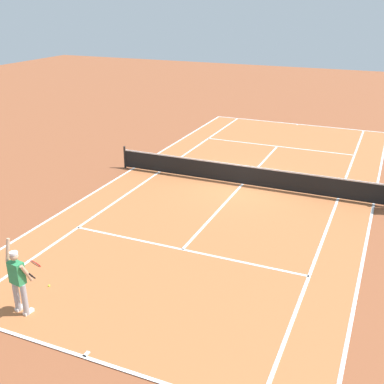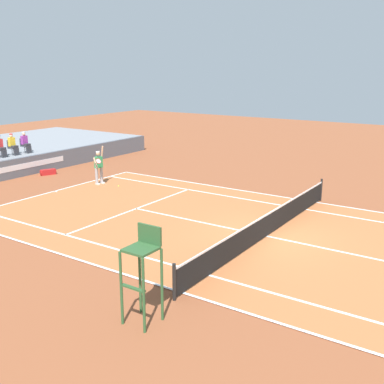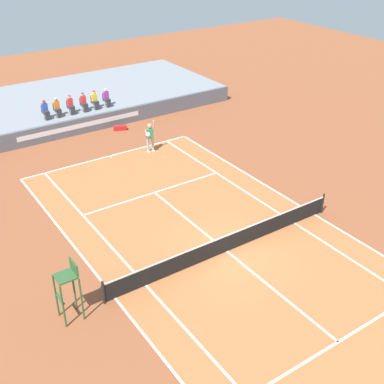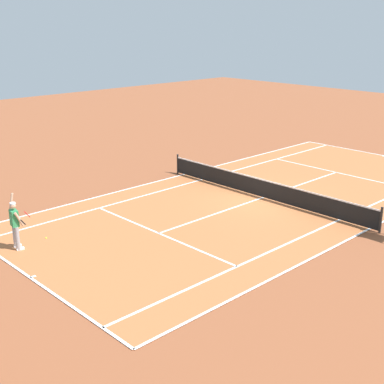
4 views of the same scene
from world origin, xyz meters
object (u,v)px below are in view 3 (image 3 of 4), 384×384
at_px(spectator_seated_0, 45,110).
at_px(spectator_seated_3, 84,102).
at_px(spectator_seated_2, 71,105).
at_px(tennis_ball, 163,157).
at_px(spectator_seated_5, 107,98).
at_px(umpire_chair, 68,284).
at_px(equipment_bag, 120,128).
at_px(tennis_player, 150,137).
at_px(spectator_seated_1, 57,108).
at_px(spectator_seated_4, 95,100).

height_order(spectator_seated_0, spectator_seated_3, same).
xyz_separation_m(spectator_seated_2, tennis_ball, (2.73, -7.46, -1.69)).
distance_m(spectator_seated_5, tennis_ball, 7.65).
height_order(spectator_seated_0, spectator_seated_5, same).
relative_size(tennis_ball, umpire_chair, 0.03).
bearing_deg(spectator_seated_0, equipment_bag, -24.81).
relative_size(spectator_seated_2, spectator_seated_3, 1.00).
bearing_deg(tennis_player, spectator_seated_1, 119.47).
bearing_deg(spectator_seated_2, tennis_player, -67.58).
height_order(spectator_seated_2, equipment_bag, spectator_seated_2).
relative_size(spectator_seated_0, spectator_seated_1, 1.00).
relative_size(spectator_seated_1, tennis_player, 0.61).
xyz_separation_m(spectator_seated_1, spectator_seated_3, (1.90, 0.00, 0.00)).
distance_m(spectator_seated_0, tennis_ball, 8.87).
relative_size(spectator_seated_0, spectator_seated_3, 1.00).
relative_size(tennis_player, umpire_chair, 0.85).
distance_m(spectator_seated_2, spectator_seated_5, 2.66).
height_order(spectator_seated_1, equipment_bag, spectator_seated_1).
bearing_deg(tennis_ball, spectator_seated_0, 121.05).
bearing_deg(tennis_ball, spectator_seated_3, 103.46).
xyz_separation_m(tennis_ball, umpire_chair, (-9.83, -9.86, 1.52)).
xyz_separation_m(spectator_seated_4, tennis_ball, (0.96, -7.46, -1.69)).
relative_size(umpire_chair, equipment_bag, 2.56).
relative_size(spectator_seated_4, tennis_ball, 18.60).
xyz_separation_m(tennis_ball, equipment_bag, (-0.16, 5.46, 0.13)).
distance_m(umpire_chair, equipment_bag, 18.17).
bearing_deg(spectator_seated_2, equipment_bag, -37.88).
bearing_deg(tennis_player, spectator_seated_2, 112.42).
relative_size(spectator_seated_1, equipment_bag, 1.33).
height_order(spectator_seated_2, tennis_ball, spectator_seated_2).
bearing_deg(tennis_ball, spectator_seated_1, 116.28).
bearing_deg(spectator_seated_1, tennis_player, -60.53).
xyz_separation_m(tennis_player, equipment_bag, (0.01, 4.22, -0.83)).
distance_m(spectator_seated_0, umpire_chair, 18.12).
bearing_deg(umpire_chair, spectator_seated_1, 70.48).
bearing_deg(tennis_player, spectator_seated_5, 89.16).
relative_size(spectator_seated_1, spectator_seated_3, 1.00).
distance_m(spectator_seated_4, umpire_chair, 19.46).
height_order(spectator_seated_0, spectator_seated_4, same).
bearing_deg(spectator_seated_0, spectator_seated_1, 0.00).
bearing_deg(tennis_player, tennis_ball, -82.32).
bearing_deg(equipment_bag, spectator_seated_4, 111.80).
distance_m(spectator_seated_2, spectator_seated_3, 0.95).
bearing_deg(equipment_bag, spectator_seated_1, 150.38).
relative_size(spectator_seated_2, spectator_seated_5, 1.00).
distance_m(tennis_player, equipment_bag, 4.30).
height_order(spectator_seated_3, umpire_chair, umpire_chair).
distance_m(spectator_seated_3, equipment_bag, 3.02).
height_order(spectator_seated_2, tennis_player, spectator_seated_2).
height_order(spectator_seated_1, spectator_seated_3, same).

